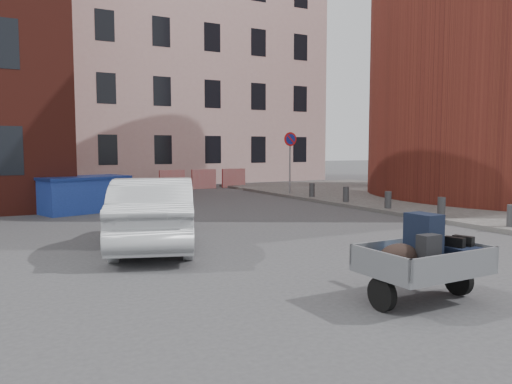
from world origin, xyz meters
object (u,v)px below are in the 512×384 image
trailer (422,258)px  dumpster (83,194)px  silver_car (154,212)px  bicycle (464,192)px

trailer → dumpster: trailer is taller
trailer → silver_car: (-2.07, 5.43, 0.12)m
silver_car → trailer: bearing=129.6°
dumpster → silver_car: silver_car is taller
dumpster → silver_car: bearing=-105.2°
dumpster → silver_car: (0.38, -6.74, 0.14)m
trailer → dumpster: bearing=100.2°
trailer → silver_car: size_ratio=0.41×
trailer → bicycle: trailer is taller
dumpster → trailer: bearing=-97.0°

